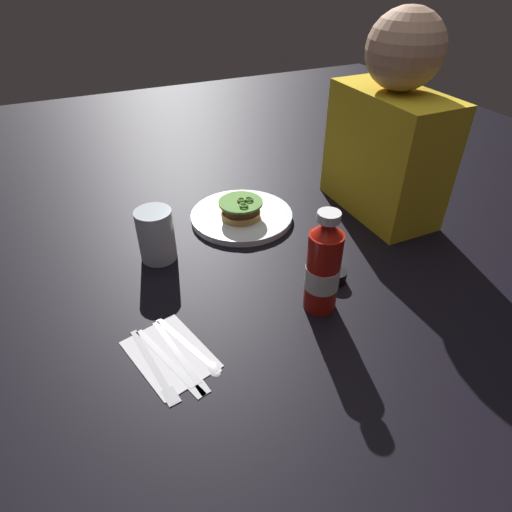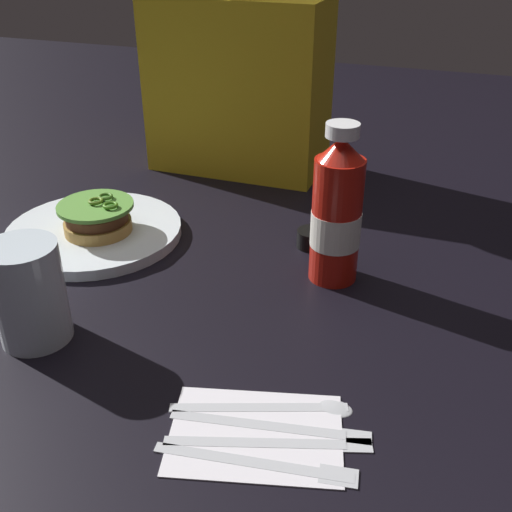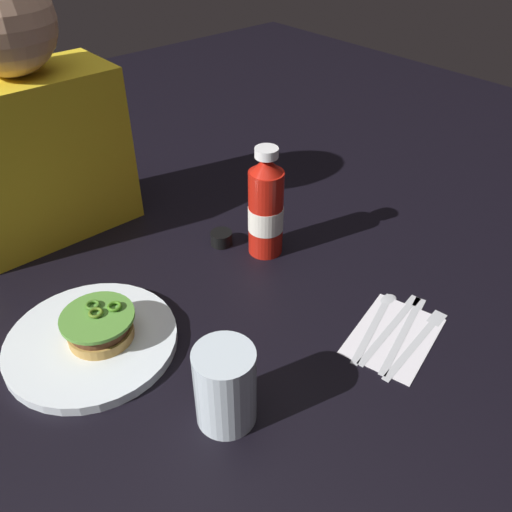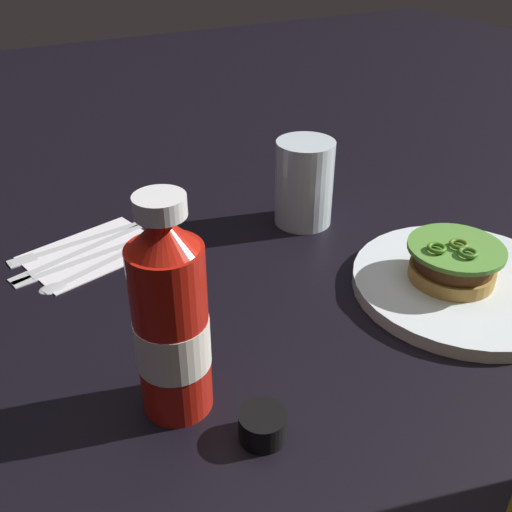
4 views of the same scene
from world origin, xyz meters
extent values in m
plane|color=black|center=(0.00, 0.00, 0.00)|extent=(3.00, 3.00, 0.00)
cylinder|color=white|center=(-0.14, 0.14, 0.01)|extent=(0.27, 0.27, 0.02)
cylinder|color=#B38741|center=(-0.13, 0.13, 0.03)|extent=(0.10, 0.10, 0.02)
cylinder|color=#512D19|center=(-0.13, 0.13, 0.04)|extent=(0.09, 0.09, 0.02)
cylinder|color=red|center=(-0.13, 0.13, 0.05)|extent=(0.09, 0.09, 0.01)
cylinder|color=#559036|center=(-0.13, 0.13, 0.06)|extent=(0.12, 0.12, 0.01)
torus|color=#407C1B|center=(-0.10, 0.13, 0.07)|extent=(0.02, 0.02, 0.01)
torus|color=#3F7221|center=(-0.12, 0.16, 0.07)|extent=(0.02, 0.02, 0.01)
torus|color=#52751D|center=(-0.13, 0.14, 0.07)|extent=(0.02, 0.02, 0.01)
cylinder|color=#B6190E|center=(0.24, 0.15, 0.09)|extent=(0.07, 0.07, 0.17)
cone|color=#B6190E|center=(0.24, 0.15, 0.19)|extent=(0.06, 0.06, 0.03)
cylinder|color=white|center=(0.24, 0.15, 0.21)|extent=(0.04, 0.04, 0.02)
cylinder|color=white|center=(0.24, 0.15, 0.08)|extent=(0.07, 0.07, 0.05)
cylinder|color=silver|center=(-0.06, -0.10, 0.06)|extent=(0.08, 0.08, 0.13)
cylinder|color=black|center=(0.19, 0.23, 0.01)|extent=(0.04, 0.04, 0.03)
cube|color=white|center=(0.24, -0.16, 0.00)|extent=(0.20, 0.16, 0.00)
cube|color=silver|center=(0.25, -0.20, 0.00)|extent=(0.19, 0.04, 0.00)
cube|color=silver|center=(0.33, -0.19, 0.00)|extent=(0.04, 0.03, 0.00)
cube|color=silver|center=(0.24, -0.17, 0.00)|extent=(0.17, 0.07, 0.00)
cube|color=silver|center=(0.31, -0.15, 0.00)|extent=(0.08, 0.04, 0.00)
cube|color=silver|center=(0.24, -0.15, 0.00)|extent=(0.18, 0.04, 0.00)
cube|color=silver|center=(0.31, -0.14, 0.00)|extent=(0.08, 0.03, 0.00)
cube|color=silver|center=(0.23, -0.13, 0.00)|extent=(0.18, 0.08, 0.00)
ellipsoid|color=silver|center=(0.30, -0.10, 0.00)|extent=(0.04, 0.03, 0.00)
cube|color=gold|center=(-0.04, 0.51, 0.16)|extent=(0.33, 0.17, 0.32)
sphere|color=tan|center=(-0.04, 0.51, 0.41)|extent=(0.18, 0.18, 0.18)
camera|label=1|loc=(0.79, -0.24, 0.61)|focal=30.45mm
camera|label=2|loc=(0.39, -0.57, 0.45)|focal=42.59mm
camera|label=3|loc=(-0.33, -0.48, 0.63)|focal=37.14mm
camera|label=4|loc=(0.37, 0.55, 0.42)|focal=41.29mm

